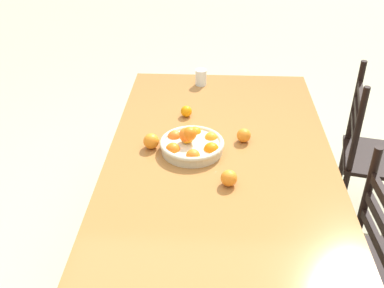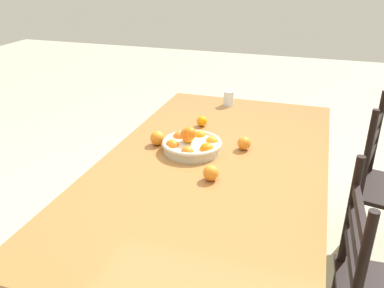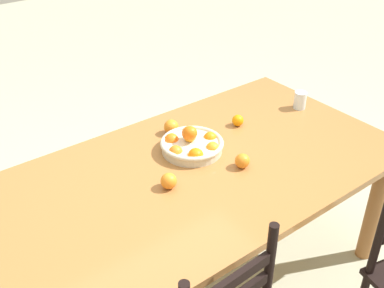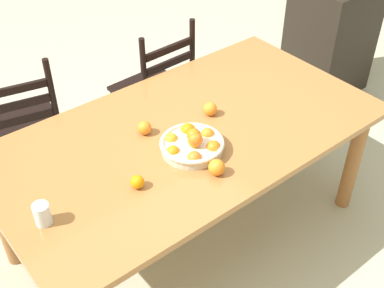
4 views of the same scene
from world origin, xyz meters
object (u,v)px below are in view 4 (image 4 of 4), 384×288
Objects in this scene: chair_near_window at (156,90)px; cabinet at (330,39)px; fruit_bowl at (192,144)px; orange_loose_1 at (217,167)px; drinking_glass at (42,214)px; orange_loose_0 at (137,182)px; orange_loose_2 at (210,109)px; dining_table at (188,145)px; orange_loose_3 at (145,128)px; chair_by_cabinet at (26,131)px.

cabinet is (1.52, -0.26, 0.01)m from chair_near_window.
fruit_bowl is 4.06× the size of orange_loose_1.
chair_near_window is 9.64× the size of drinking_glass.
orange_loose_0 is 0.65m from orange_loose_2.
dining_table is at bearing -168.62° from orange_loose_2.
orange_loose_2 is (0.26, 0.18, -0.00)m from fruit_bowl.
fruit_bowl is at bearing -68.26° from orange_loose_3.
fruit_bowl is at bearing -146.19° from orange_loose_2.
orange_loose_3 is (0.35, -0.80, 0.33)m from chair_by_cabinet.
orange_loose_3 reaches higher than dining_table.
drinking_glass is at bearing -167.41° from cabinet.
chair_by_cabinet is at bearing 120.28° from dining_table.
cabinet is at bearing 17.45° from orange_loose_0.
drinking_glass is (-0.77, 0.02, 0.01)m from fruit_bowl.
orange_loose_0 is 0.37m from orange_loose_1.
fruit_bowl is 5.05× the size of orange_loose_0.
orange_loose_1 is (-0.10, -0.34, 0.14)m from dining_table.
orange_loose_0 is at bearing -129.19° from orange_loose_3.
orange_loose_2 is at bearing 53.12° from orange_loose_1.
orange_loose_1 reaches higher than orange_loose_0.
drinking_glass is at bearing 34.84° from chair_near_window.
chair_by_cabinet is at bearing 113.16° from fruit_bowl.
drinking_glass is at bearing 170.95° from orange_loose_0.
dining_table is at bearing 8.04° from drinking_glass.
orange_loose_3 is at bearing 100.30° from orange_loose_1.
drinking_glass is at bearing 178.57° from fruit_bowl.
orange_loose_2 is 0.37m from orange_loose_3.
fruit_bowl is (0.45, -1.06, 0.33)m from chair_by_cabinet.
chair_by_cabinet is at bearing 72.93° from drinking_glass.
cabinet is at bearing 16.02° from dining_table.
orange_loose_3 is at bearing 50.81° from orange_loose_0.
orange_loose_0 is (-2.31, -0.73, 0.32)m from cabinet.
chair_by_cabinet is at bearing 95.23° from orange_loose_0.
orange_loose_0 is at bearing -156.65° from dining_table.
drinking_glass is at bearing 85.48° from chair_by_cabinet.
fruit_bowl reaches higher than orange_loose_2.
orange_loose_0 is (-0.79, -0.99, 0.33)m from chair_near_window.
orange_loose_1 is at bearing -16.28° from drinking_glass.
orange_loose_1 is at bearing 121.55° from chair_by_cabinet.
drinking_glass reaches higher than orange_loose_3.
orange_loose_3 is (0.25, 0.30, 0.00)m from orange_loose_0.
chair_near_window is 3.06× the size of fruit_bowl.
dining_table is at bearing -164.97° from cabinet.
cabinet reaches higher than dining_table.
orange_loose_0 is 0.88× the size of orange_loose_3.
cabinet is 2.83m from drinking_glass.
fruit_bowl reaches higher than dining_table.
orange_loose_1 reaches higher than orange_loose_2.
chair_near_window reaches higher than orange_loose_1.
cabinet reaches higher than fruit_bowl.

